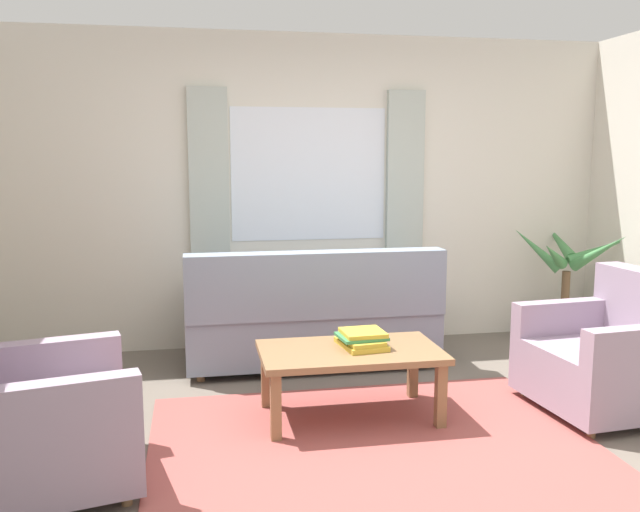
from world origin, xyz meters
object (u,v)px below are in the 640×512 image
armchair_left (32,419)px  book_stack_on_table (362,339)px  couch (311,318)px  coffee_table (350,358)px  potted_plant (566,297)px  armchair_right (611,356)px

armchair_left → book_stack_on_table: size_ratio=2.75×
couch → armchair_left: size_ratio=1.90×
couch → book_stack_on_table: 1.08m
couch → coffee_table: bearing=92.6°
couch → potted_plant: potted_plant is taller
potted_plant → couch: bearing=-174.2°
book_stack_on_table → potted_plant: (2.14, 1.29, -0.09)m
armchair_left → armchair_right: size_ratio=1.10×
armchair_right → coffee_table: 1.66m
book_stack_on_table → armchair_left: bearing=-160.9°
armchair_left → coffee_table: 1.80m
couch → armchair_left: bearing=45.4°
book_stack_on_table → coffee_table: bearing=-156.0°
book_stack_on_table → potted_plant: 2.50m
coffee_table → armchair_right: bearing=-5.8°
couch → armchair_right: (1.70, -1.27, -0.01)m
couch → coffee_table: couch is taller
couch → potted_plant: bearing=-174.2°
couch → armchair_right: couch is taller
potted_plant → coffee_table: bearing=-149.1°
couch → coffee_table: size_ratio=1.73×
armchair_right → book_stack_on_table: size_ratio=2.50×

